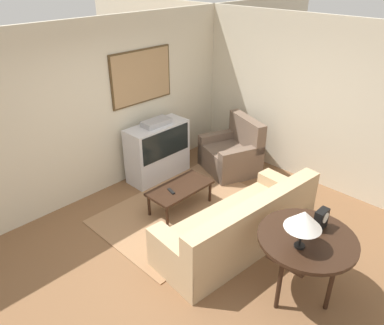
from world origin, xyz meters
The scene contains 12 objects.
ground_plane centered at (0.00, 0.00, 0.00)m, with size 12.00×12.00×0.00m, color brown.
wall_back centered at (0.02, 2.13, 1.36)m, with size 12.00×0.10×2.70m.
wall_right centered at (2.63, 0.00, 1.35)m, with size 0.06×12.00×2.70m.
area_rug centered at (0.42, 0.69, 0.01)m, with size 2.48×1.73×0.01m.
tv centered at (0.85, 1.77, 0.50)m, with size 1.10×0.46×1.06m.
couch centered at (0.40, -0.39, 0.30)m, with size 2.34×1.05×0.84m.
armchair centered at (1.94, 1.00, 0.31)m, with size 1.10×1.16×0.96m.
coffee_table centered at (0.43, 0.78, 0.35)m, with size 1.00×0.50×0.39m.
console_table centered at (0.24, -1.38, 0.72)m, with size 1.05×1.05×0.79m.
table_lamp centered at (0.04, -1.39, 1.13)m, with size 0.38×0.38×0.44m.
mantel_clock centered at (0.47, -1.39, 0.91)m, with size 0.18×0.10×0.24m.
remote centered at (0.25, 0.77, 0.40)m, with size 0.09×0.17×0.02m.
Camera 1 is at (-2.83, -2.68, 3.37)m, focal length 35.00 mm.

